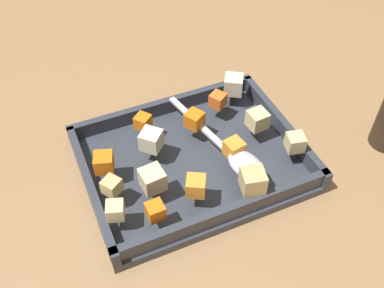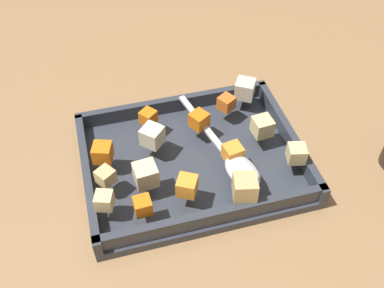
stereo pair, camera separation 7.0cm
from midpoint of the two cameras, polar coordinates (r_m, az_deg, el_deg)
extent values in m
plane|color=#936D47|center=(0.74, -1.80, -2.94)|extent=(4.00, 4.00, 0.00)
cube|color=#333842|center=(0.73, -2.73, -2.58)|extent=(0.34, 0.26, 0.01)
cube|color=#333842|center=(0.80, -6.09, 4.64)|extent=(0.34, 0.01, 0.03)
cube|color=#333842|center=(0.64, 1.35, -9.04)|extent=(0.34, 0.01, 0.03)
cube|color=#333842|center=(0.77, 8.81, 2.26)|extent=(0.01, 0.26, 0.03)
cube|color=#333842|center=(0.70, -15.65, -5.50)|extent=(0.01, 0.26, 0.03)
cube|color=orange|center=(0.74, -8.97, 2.69)|extent=(0.03, 0.03, 0.02)
cube|color=orange|center=(0.73, -2.42, 2.99)|extent=(0.04, 0.04, 0.03)
cube|color=orange|center=(0.62, -7.94, -8.62)|extent=(0.02, 0.02, 0.02)
cube|color=orange|center=(0.77, 0.71, 5.49)|extent=(0.03, 0.03, 0.02)
cube|color=orange|center=(0.69, 2.50, -0.72)|extent=(0.03, 0.03, 0.03)
cube|color=orange|center=(0.64, -2.65, -5.53)|extent=(0.04, 0.04, 0.03)
cube|color=orange|center=(0.69, -14.04, -2.44)|extent=(0.04, 0.04, 0.03)
cube|color=beige|center=(0.65, -8.14, -4.67)|extent=(0.04, 0.04, 0.03)
cube|color=#E0CC89|center=(0.73, 5.66, 2.98)|extent=(0.03, 0.03, 0.03)
cube|color=#E0CC89|center=(0.71, 10.28, 0.06)|extent=(0.03, 0.03, 0.03)
cube|color=tan|center=(0.64, 4.69, -4.83)|extent=(0.04, 0.04, 0.03)
cube|color=#E0CC89|center=(0.63, -12.92, -8.43)|extent=(0.03, 0.03, 0.02)
cube|color=tan|center=(0.66, -13.21, -5.41)|extent=(0.03, 0.03, 0.02)
cube|color=beige|center=(0.70, -8.06, 0.36)|extent=(0.04, 0.04, 0.03)
cube|color=beige|center=(0.79, 2.79, 7.46)|extent=(0.04, 0.04, 0.03)
ellipsoid|color=silver|center=(0.67, 4.03, -2.90)|extent=(0.06, 0.08, 0.02)
cube|color=silver|center=(0.74, -1.74, 2.30)|extent=(0.05, 0.16, 0.01)
camera|label=1|loc=(0.03, -92.87, -3.05)|focal=41.89mm
camera|label=2|loc=(0.03, 87.13, 3.05)|focal=41.89mm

